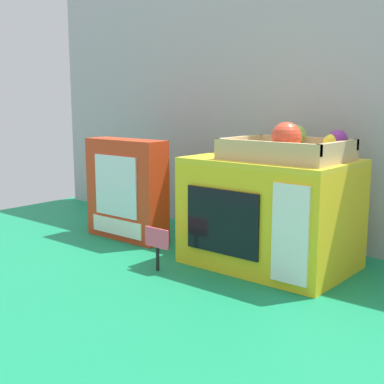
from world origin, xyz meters
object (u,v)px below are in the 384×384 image
object	(u,v)px
toy_microwave	(270,213)
price_sign	(157,242)
food_groups_crate	(291,148)
cookie_set_box	(126,189)

from	to	relation	value
toy_microwave	price_sign	size ratio (longest dim) A/B	3.69
food_groups_crate	price_sign	world-z (taller)	food_groups_crate
toy_microwave	cookie_set_box	distance (m)	0.44
food_groups_crate	cookie_set_box	size ratio (longest dim) A/B	0.92
food_groups_crate	toy_microwave	bearing A→B (deg)	-176.07
cookie_set_box	toy_microwave	bearing A→B (deg)	6.17
toy_microwave	price_sign	distance (m)	0.27
toy_microwave	food_groups_crate	xyz separation A→B (m)	(0.05, 0.00, 0.15)
food_groups_crate	price_sign	bearing A→B (deg)	-137.20
food_groups_crate	price_sign	xyz separation A→B (m)	(-0.22, -0.20, -0.21)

